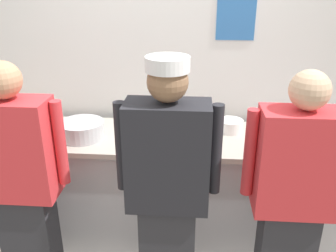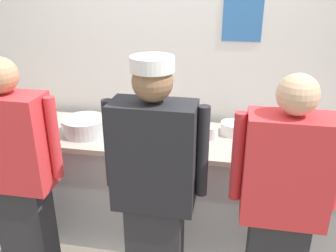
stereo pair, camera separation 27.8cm
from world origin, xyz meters
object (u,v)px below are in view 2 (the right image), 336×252
Objects in this scene: plate_stack_front at (233,128)px; plate_stack_rear at (150,132)px; chef_center at (154,190)px; ramekin_red_sauce at (46,127)px; sheet_tray at (307,146)px; ramekin_orange_sauce at (24,121)px; deli_cup at (212,133)px; chef_far_right at (282,206)px; chefs_knife at (74,125)px; chef_near_left at (18,175)px; mixing_bowl_steel at (84,126)px; squeeze_bottle_primary at (21,105)px.

plate_stack_front is 0.80× the size of plate_stack_rear.
chef_center is 0.73m from plate_stack_rear.
plate_stack_front is at bearing 63.54° from chef_center.
chef_center is at bearing -33.03° from ramekin_red_sauce.
ramekin_orange_sauce reaches higher than sheet_tray.
sheet_tray is at bearing -2.66° from deli_cup.
ramekin_orange_sauce is (-1.30, 0.77, 0.03)m from chef_center.
chef_far_right is (0.74, 0.03, -0.04)m from chef_center.
deli_cup is 1.15m from chefs_knife.
chef_near_left is 1.41m from deli_cup.
chef_far_right is (1.67, -0.03, -0.01)m from chef_near_left.
chefs_knife is at bearing 171.24° from plate_stack_rear.
chefs_knife is at bearing -176.41° from plate_stack_front.
deli_cup is (-0.69, 0.03, 0.03)m from sheet_tray.
chef_far_right is 16.77× the size of ramekin_red_sauce.
chef_far_right is 4.81× the size of mixing_bowl_steel.
deli_cup is at bearing 3.51° from ramekin_red_sauce.
plate_stack_front reaches higher than chefs_knife.
ramekin_red_sauce is 0.22m from chefs_knife.
plate_stack_rear is 2.35× the size of ramekin_orange_sauce.
ramekin_orange_sauce is at bearing 159.98° from chef_far_right.
plate_stack_front is 0.41× the size of sheet_tray.
chef_near_left is 1.01× the size of chef_far_right.
deli_cup is at bearing 121.77° from chef_far_right.
mixing_bowl_steel is (0.22, 0.62, 0.11)m from chef_near_left.
ramekin_orange_sauce is at bearing 178.97° from sheet_tray.
mixing_bowl_steel is at bearing -21.08° from squeeze_bottle_primary.
ramekin_red_sauce is at bearing 100.77° from chef_near_left.
chef_near_left is 0.81m from ramekin_orange_sauce.
chef_far_right is 0.87m from deli_cup.
chef_center is at bearing -116.46° from plate_stack_front.
chef_near_left is 1.60m from plate_stack_front.
chefs_knife is at bearing 177.80° from sheet_tray.
plate_stack_front is 1.87m from squeeze_bottle_primary.
deli_cup is (1.59, -0.01, 0.02)m from ramekin_orange_sauce.
chefs_knife is (-0.15, 0.13, -0.06)m from mixing_bowl_steel.
squeeze_bottle_primary is 0.59m from chefs_knife.
squeeze_bottle_primary reaches higher than mixing_bowl_steel.
mixing_bowl_steel is at bearing 156.09° from chef_far_right.
plate_stack_front reaches higher than ramekin_red_sauce.
sheet_tray is at bearing -5.12° from squeeze_bottle_primary.
ramekin_red_sauce is (-0.12, 0.62, 0.07)m from chef_near_left.
ramekin_red_sauce is at bearing -19.63° from ramekin_orange_sauce.
deli_cup is (1.00, 0.09, -0.02)m from mixing_bowl_steel.
plate_stack_front is (0.44, 0.88, 0.06)m from chef_center.
ramekin_red_sauce is 1.07× the size of deli_cup.
plate_stack_rear reaches higher than ramekin_red_sauce.
plate_stack_rear reaches higher than chefs_knife.
deli_cup is (-0.16, -0.12, -0.00)m from plate_stack_front.
chef_far_right is at bearing 2.21° from chef_center.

